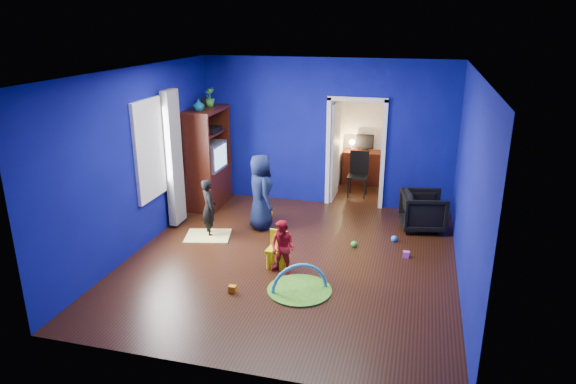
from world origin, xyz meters
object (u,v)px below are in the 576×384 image
(armchair, at_px, (423,211))
(vase, at_px, (198,105))
(kid_chair, at_px, (277,251))
(study_desk, at_px, (363,167))
(folding_chair, at_px, (358,176))
(hopper_ball, at_px, (263,213))
(toddler_red, at_px, (283,248))
(play_mat, at_px, (299,290))
(tv_armoire, at_px, (208,158))
(crt_tv, at_px, (210,156))
(child_navy, at_px, (261,192))
(child_black, at_px, (209,208))

(armchair, xyz_separation_m, vase, (-4.18, -0.09, 1.73))
(vase, xyz_separation_m, kid_chair, (2.06, -1.99, -1.82))
(study_desk, xyz_separation_m, folding_chair, (0.00, -0.96, 0.09))
(hopper_ball, bearing_deg, toddler_red, -64.27)
(armchair, height_order, vase, vase)
(armchair, bearing_deg, play_mat, 138.35)
(kid_chair, bearing_deg, armchair, 50.36)
(vase, bearing_deg, tv_armoire, 90.00)
(crt_tv, bearing_deg, child_navy, -33.79)
(child_black, height_order, play_mat, child_black)
(folding_chair, bearing_deg, tv_armoire, -155.72)
(child_navy, xyz_separation_m, folding_chair, (1.45, 2.16, -0.22))
(armchair, height_order, crt_tv, crt_tv)
(child_black, bearing_deg, vase, -8.96)
(hopper_ball, bearing_deg, study_desk, 62.42)
(child_navy, distance_m, toddler_red, 1.83)
(armchair, relative_size, tv_armoire, 0.38)
(child_navy, bearing_deg, tv_armoire, 22.02)
(tv_armoire, relative_size, study_desk, 2.23)
(child_navy, distance_m, vase, 2.04)
(tv_armoire, bearing_deg, toddler_red, -48.41)
(toddler_red, distance_m, vase, 3.53)
(armchair, xyz_separation_m, crt_tv, (-4.14, 0.21, 0.68))
(kid_chair, bearing_deg, study_desk, 86.45)
(kid_chair, distance_m, play_mat, 0.85)
(crt_tv, distance_m, folding_chair, 3.11)
(tv_armoire, bearing_deg, kid_chair, -48.03)
(folding_chair, bearing_deg, toddler_red, -99.16)
(child_navy, relative_size, toddler_red, 1.63)
(study_desk, bearing_deg, child_black, -121.18)
(child_black, xyz_separation_m, play_mat, (1.97, -1.50, -0.49))
(tv_armoire, xyz_separation_m, folding_chair, (2.82, 1.27, -0.52))
(child_black, height_order, crt_tv, crt_tv)
(child_navy, height_order, toddler_red, child_navy)
(armchair, height_order, toddler_red, toddler_red)
(armchair, relative_size, child_black, 0.75)
(armchair, relative_size, study_desk, 0.86)
(tv_armoire, height_order, play_mat, tv_armoire)
(kid_chair, height_order, study_desk, study_desk)
(child_navy, xyz_separation_m, tv_armoire, (-1.37, 0.89, 0.30))
(kid_chair, bearing_deg, vase, 141.93)
(play_mat, bearing_deg, armchair, 59.31)
(toddler_red, relative_size, tv_armoire, 0.42)
(vase, bearing_deg, play_mat, -45.63)
(hopper_ball, relative_size, folding_chair, 0.41)
(child_black, xyz_separation_m, vase, (-0.60, 1.13, 1.56))
(toddler_red, height_order, folding_chair, folding_chair)
(play_mat, height_order, folding_chair, folding_chair)
(kid_chair, height_order, folding_chair, folding_chair)
(armchair, relative_size, toddler_red, 0.91)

